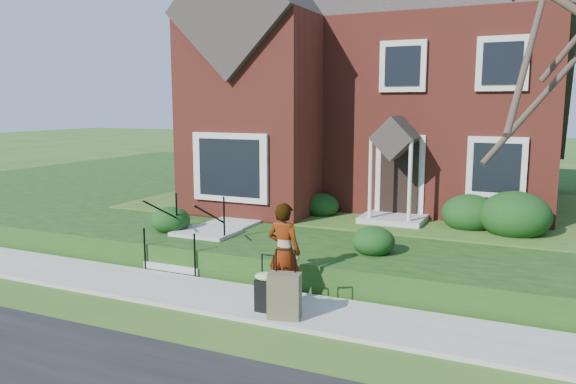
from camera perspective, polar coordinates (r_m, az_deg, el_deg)
The scene contains 10 objects.
ground at distance 10.47m, azimuth -3.45°, elevation -11.41°, with size 120.00×120.00×0.00m, color #2D5119.
sidewalk at distance 10.46m, azimuth -3.45°, elevation -11.21°, with size 60.00×1.60×0.08m, color #9E9B93.
terrace at distance 19.85m, azimuth 22.38°, elevation -1.45°, with size 44.00×20.00×0.60m, color #12390F.
walkway at distance 15.70m, azimuth -2.96°, elevation -2.14°, with size 1.20×6.00×0.06m, color #9E9B93.
main_house at distance 18.97m, azimuth 9.97°, elevation 13.69°, with size 10.40×10.20×9.40m.
front_steps at distance 13.09m, azimuth -9.38°, elevation -5.19°, with size 1.40×2.02×1.50m.
foundation_shrubs at distance 14.21m, azimuth 10.92°, elevation -1.64°, with size 10.01×4.43×1.15m.
woman at distance 10.27m, azimuth -0.40°, elevation -6.06°, with size 0.66×0.43×1.80m, color #999999.
suitcase_black at distance 9.81m, azimuth -2.21°, elevation -9.90°, with size 0.42×0.34×1.01m.
suitcase_olive at distance 9.52m, azimuth -0.37°, elevation -10.50°, with size 0.59×0.41×1.17m.
Camera 1 is at (4.64, -8.66, 3.63)m, focal length 35.00 mm.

